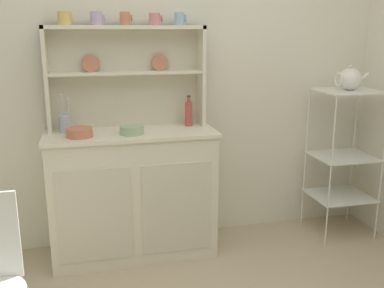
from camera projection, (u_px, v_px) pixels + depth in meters
The scene contains 14 objects.
wall_back at pixel (161, 68), 3.07m from camera, with size 3.84×0.05×2.50m, color silver.
hutch_cabinet at pixel (133, 192), 2.97m from camera, with size 1.11×0.45×0.87m.
hutch_shelf_unit at pixel (126, 69), 2.92m from camera, with size 1.03×0.18×0.67m.
bakers_rack at pixel (344, 147), 3.23m from camera, with size 0.43×0.38×1.09m.
cup_gold_0 at pixel (65, 18), 2.72m from camera, with size 0.10×0.08×0.08m.
cup_lilac_1 at pixel (97, 18), 2.76m from camera, with size 0.09×0.08×0.08m.
cup_terracotta_2 at pixel (125, 19), 2.80m from camera, with size 0.08×0.06×0.08m.
cup_rose_3 at pixel (155, 19), 2.85m from camera, with size 0.09×0.07×0.08m.
cup_sky_4 at pixel (180, 19), 2.89m from camera, with size 0.08×0.06×0.08m.
bowl_mixing_large at pixel (79, 132), 2.72m from camera, with size 0.16×0.16×0.06m, color #C67556.
bowl_floral_medium at pixel (132, 130), 2.79m from camera, with size 0.15×0.15×0.05m, color #9EB78E.
jam_bottle at pixel (189, 113), 3.02m from camera, with size 0.05×0.05×0.21m.
utensil_jar at pixel (65, 123), 2.83m from camera, with size 0.08×0.08×0.25m.
porcelain_teapot at pixel (350, 79), 3.11m from camera, with size 0.25×0.16×0.18m.
Camera 1 is at (-0.53, -1.44, 1.51)m, focal length 41.24 mm.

